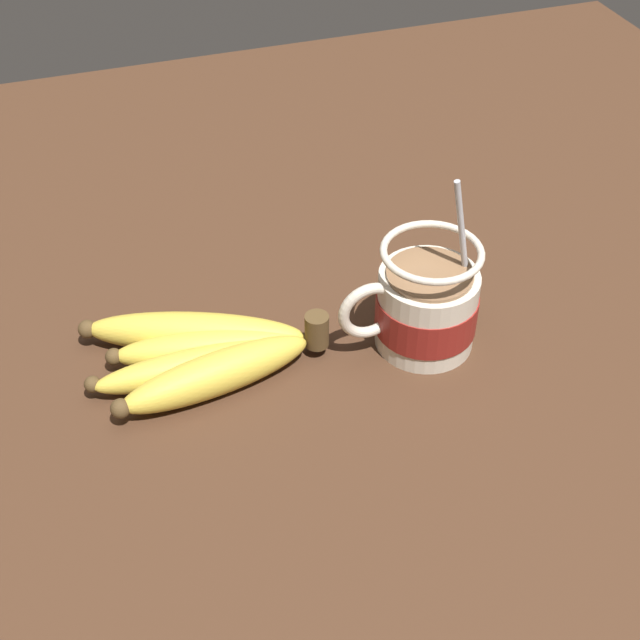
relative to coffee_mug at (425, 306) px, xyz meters
The scene contains 3 objects.
table 6.86cm from the coffee_mug, 27.21° to the right, with size 117.77×117.77×2.58cm.
coffee_mug is the anchor object (origin of this frame).
banana_bunch 18.31cm from the coffee_mug, ahead, with size 19.93×13.27×4.03cm.
Camera 1 is at (21.91, 52.29, 53.42)cm, focal length 50.00 mm.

